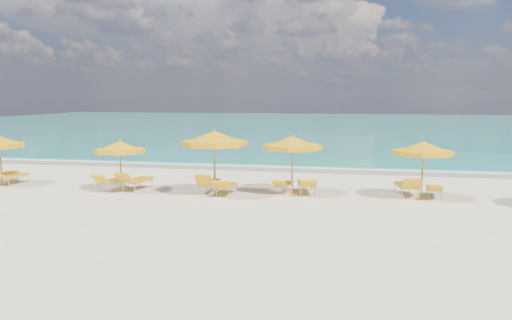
# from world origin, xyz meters

# --- Properties ---
(ground_plane) EXTENTS (120.00, 120.00, 0.00)m
(ground_plane) POSITION_xyz_m (0.00, 0.00, 0.00)
(ground_plane) COLOR beige
(ocean) EXTENTS (120.00, 80.00, 0.30)m
(ocean) POSITION_xyz_m (0.00, 48.00, 0.00)
(ocean) COLOR #168073
(ocean) RESTS_ON ground
(wet_sand_band) EXTENTS (120.00, 2.60, 0.01)m
(wet_sand_band) POSITION_xyz_m (0.00, 7.40, 0.00)
(wet_sand_band) COLOR tan
(wet_sand_band) RESTS_ON ground
(foam_line) EXTENTS (120.00, 1.20, 0.03)m
(foam_line) POSITION_xyz_m (0.00, 8.20, 0.00)
(foam_line) COLOR white
(foam_line) RESTS_ON ground
(whitecap_near) EXTENTS (14.00, 0.36, 0.05)m
(whitecap_near) POSITION_xyz_m (-6.00, 17.00, 0.00)
(whitecap_near) COLOR white
(whitecap_near) RESTS_ON ground
(whitecap_far) EXTENTS (18.00, 0.30, 0.05)m
(whitecap_far) POSITION_xyz_m (8.00, 24.00, 0.00)
(whitecap_far) COLOR white
(whitecap_far) RESTS_ON ground
(umbrella_1) EXTENTS (2.55, 2.55, 2.20)m
(umbrella_1) POSITION_xyz_m (-11.15, 0.05, 1.88)
(umbrella_1) COLOR #9B7B4D
(umbrella_1) RESTS_ON ground
(umbrella_2) EXTENTS (2.63, 2.63, 2.11)m
(umbrella_2) POSITION_xyz_m (-5.28, -0.31, 1.80)
(umbrella_2) COLOR #9B7B4D
(umbrella_2) RESTS_ON ground
(umbrella_3) EXTENTS (3.26, 3.26, 2.61)m
(umbrella_3) POSITION_xyz_m (-1.27, -0.37, 2.23)
(umbrella_3) COLOR #9B7B4D
(umbrella_3) RESTS_ON ground
(umbrella_4) EXTENTS (2.36, 2.36, 2.38)m
(umbrella_4) POSITION_xyz_m (1.66, 0.53, 2.03)
(umbrella_4) COLOR #9B7B4D
(umbrella_4) RESTS_ON ground
(umbrella_5) EXTENTS (2.53, 2.53, 2.25)m
(umbrella_5) POSITION_xyz_m (6.60, 0.47, 1.92)
(umbrella_5) COLOR #9B7B4D
(umbrella_5) RESTS_ON ground
(lounger_1_left) EXTENTS (0.68, 1.80, 0.84)m
(lounger_1_left) POSITION_xyz_m (-11.50, 0.58, 0.22)
(lounger_1_left) COLOR #A5A8AD
(lounger_1_left) RESTS_ON ground
(lounger_1_right) EXTENTS (0.74, 1.86, 0.71)m
(lounger_1_right) POSITION_xyz_m (-10.75, 0.23, 0.22)
(lounger_1_right) COLOR #A5A8AD
(lounger_1_right) RESTS_ON ground
(lounger_2_left) EXTENTS (0.94, 1.90, 0.84)m
(lounger_2_left) POSITION_xyz_m (-5.73, -0.12, 0.23)
(lounger_2_left) COLOR #A5A8AD
(lounger_2_left) RESTS_ON ground
(lounger_2_right) EXTENTS (0.94, 2.00, 0.89)m
(lounger_2_right) POSITION_xyz_m (-4.79, 0.12, 0.24)
(lounger_2_right) COLOR #A5A8AD
(lounger_2_right) RESTS_ON ground
(lounger_3_left) EXTENTS (0.76, 1.93, 0.92)m
(lounger_3_left) POSITION_xyz_m (-1.67, 0.17, 0.24)
(lounger_3_left) COLOR #A5A8AD
(lounger_3_left) RESTS_ON ground
(lounger_3_right) EXTENTS (0.64, 1.73, 0.74)m
(lounger_3_right) POSITION_xyz_m (-0.85, -0.15, 0.21)
(lounger_3_right) COLOR #A5A8AD
(lounger_3_right) RESTS_ON ground
(lounger_4_left) EXTENTS (0.71, 1.67, 0.67)m
(lounger_4_left) POSITION_xyz_m (1.30, 0.88, 0.20)
(lounger_4_left) COLOR #A5A8AD
(lounger_4_left) RESTS_ON ground
(lounger_4_right) EXTENTS (1.00, 2.04, 0.78)m
(lounger_4_right) POSITION_xyz_m (2.22, 0.77, 0.23)
(lounger_4_right) COLOR #A5A8AD
(lounger_4_right) RESTS_ON ground
(lounger_5_left) EXTENTS (0.91, 1.99, 0.89)m
(lounger_5_left) POSITION_xyz_m (6.09, 1.03, 0.24)
(lounger_5_left) COLOR #A5A8AD
(lounger_5_left) RESTS_ON ground
(lounger_5_right) EXTENTS (0.64, 1.69, 0.62)m
(lounger_5_right) POSITION_xyz_m (7.13, 1.05, 0.19)
(lounger_5_right) COLOR #A5A8AD
(lounger_5_right) RESTS_ON ground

